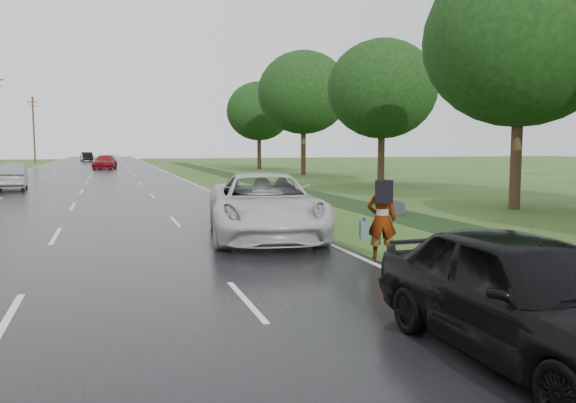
% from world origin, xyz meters
% --- Properties ---
extents(ground, '(220.00, 220.00, 0.00)m').
position_xyz_m(ground, '(0.00, 0.00, 0.00)').
color(ground, '#2C491A').
rests_on(ground, ground).
extents(road, '(14.00, 180.00, 0.04)m').
position_xyz_m(road, '(0.00, 45.00, 0.02)').
color(road, black).
rests_on(road, ground).
extents(edge_stripe_east, '(0.12, 180.00, 0.01)m').
position_xyz_m(edge_stripe_east, '(6.75, 45.00, 0.04)').
color(edge_stripe_east, silver).
rests_on(edge_stripe_east, road).
extents(edge_stripe_west, '(0.12, 180.00, 0.01)m').
position_xyz_m(edge_stripe_west, '(-6.75, 45.00, 0.04)').
color(edge_stripe_west, silver).
rests_on(edge_stripe_west, road).
extents(center_line, '(0.12, 180.00, 0.01)m').
position_xyz_m(center_line, '(0.00, 45.00, 0.04)').
color(center_line, silver).
rests_on(center_line, road).
extents(drainage_ditch, '(2.20, 120.00, 0.56)m').
position_xyz_m(drainage_ditch, '(11.50, 18.71, 0.04)').
color(drainage_ditch, black).
rests_on(drainage_ditch, ground).
extents(utility_pole_distant, '(1.60, 0.26, 10.00)m').
position_xyz_m(utility_pole_distant, '(-9.20, 85.00, 5.20)').
color(utility_pole_distant, '#3B2A18').
rests_on(utility_pole_distant, ground).
extents(tree_east_b, '(7.60, 7.60, 10.11)m').
position_xyz_m(tree_east_b, '(17.00, 10.00, 6.68)').
color(tree_east_b, '#3B2A18').
rests_on(tree_east_b, ground).
extents(tree_east_c, '(7.00, 7.00, 9.29)m').
position_xyz_m(tree_east_c, '(18.20, 24.00, 6.14)').
color(tree_east_c, '#3B2A18').
rests_on(tree_east_c, ground).
extents(tree_east_d, '(8.00, 8.00, 10.76)m').
position_xyz_m(tree_east_d, '(17.80, 38.00, 7.15)').
color(tree_east_d, '#3B2A18').
rests_on(tree_east_d, ground).
extents(tree_east_f, '(7.20, 7.20, 9.62)m').
position_xyz_m(tree_east_f, '(17.50, 52.00, 6.37)').
color(tree_east_f, '#3B2A18').
rests_on(tree_east_f, ground).
extents(pedestrian, '(0.88, 0.90, 1.81)m').
position_xyz_m(pedestrian, '(7.17, 2.48, 0.93)').
color(pedestrian, '#A5998C').
rests_on(pedestrian, ground).
extents(white_pickup, '(3.82, 6.63, 1.74)m').
position_xyz_m(white_pickup, '(5.50, 6.14, 0.91)').
color(white_pickup, silver).
rests_on(white_pickup, road).
extents(dark_sedan, '(1.83, 4.51, 1.54)m').
position_xyz_m(dark_sedan, '(6.00, -3.41, 0.81)').
color(dark_sedan, black).
rests_on(dark_sedan, road).
extents(silver_sedan, '(1.97, 4.74, 1.52)m').
position_xyz_m(silver_sedan, '(-3.89, 26.72, 0.80)').
color(silver_sedan, gray).
rests_on(silver_sedan, road).
extents(far_car_red, '(2.92, 5.47, 1.51)m').
position_xyz_m(far_car_red, '(1.10, 56.19, 0.79)').
color(far_car_red, maroon).
rests_on(far_car_red, road).
extents(far_car_dark, '(2.27, 4.79, 1.52)m').
position_xyz_m(far_car_dark, '(-1.96, 89.30, 0.80)').
color(far_car_dark, black).
rests_on(far_car_dark, road).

